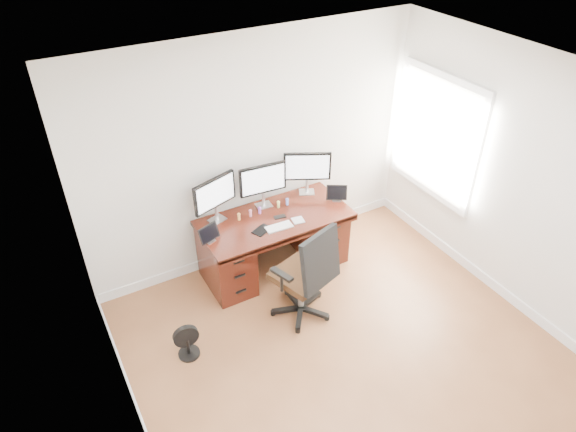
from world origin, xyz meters
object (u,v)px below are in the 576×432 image
keyboard (279,227)px  floor_fan (187,342)px  desk (274,240)px  monitor_center (263,181)px  office_chair (305,288)px

keyboard → floor_fan: bearing=-155.1°
desk → monitor_center: size_ratio=3.09×
office_chair → keyboard: bearing=69.3°
office_chair → floor_fan: office_chair is taller
desk → office_chair: size_ratio=1.48×
monitor_center → desk: bearing=-85.1°
office_chair → monitor_center: monitor_center is taller
floor_fan → monitor_center: (1.36, 0.99, 0.91)m
office_chair → monitor_center: size_ratio=2.09×
office_chair → floor_fan: 1.30m
office_chair → desk: bearing=66.6°
desk → floor_fan: desk is taller
office_chair → floor_fan: (-1.28, 0.09, -0.20)m
desk → office_chair: bearing=-95.6°
floor_fan → keyboard: size_ratio=1.25×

